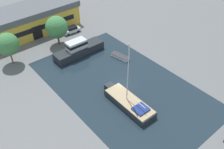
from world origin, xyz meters
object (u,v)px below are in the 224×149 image
object	(u,v)px
quay_tree_by_water	(7,44)
parked_car	(72,30)
warehouse_building	(28,20)
quay_tree_near_building	(57,27)
sailboat_moored	(129,102)
motor_cruiser	(78,50)
small_dinghy	(120,57)

from	to	relation	value
quay_tree_by_water	parked_car	size ratio (longest dim) A/B	1.52
warehouse_building	quay_tree_near_building	size ratio (longest dim) A/B	3.68
quay_tree_by_water	parked_car	world-z (taller)	quay_tree_by_water
quay_tree_by_water	sailboat_moored	distance (m)	26.64
quay_tree_by_water	sailboat_moored	xyz separation A→B (m)	(10.14, -24.32, -3.94)
quay_tree_near_building	motor_cruiser	distance (m)	7.31
warehouse_building	motor_cruiser	distance (m)	16.79
parked_car	sailboat_moored	xyz separation A→B (m)	(-6.24, -27.45, -0.11)
small_dinghy	quay_tree_near_building	bearing A→B (deg)	107.40
quay_tree_by_water	motor_cruiser	bearing A→B (deg)	-26.67
parked_car	warehouse_building	bearing A→B (deg)	50.16
quay_tree_near_building	motor_cruiser	bearing A→B (deg)	-80.84
sailboat_moored	small_dinghy	distance (m)	14.15
small_dinghy	sailboat_moored	bearing A→B (deg)	-136.55
quay_tree_near_building	quay_tree_by_water	xyz separation A→B (m)	(-11.20, -0.41, 0.29)
warehouse_building	sailboat_moored	distance (m)	34.56
quay_tree_by_water	quay_tree_near_building	bearing A→B (deg)	2.11
motor_cruiser	sailboat_moored	bearing A→B (deg)	173.14
warehouse_building	quay_tree_by_water	bearing A→B (deg)	-131.52
sailboat_moored	small_dinghy	size ratio (longest dim) A/B	2.71
warehouse_building	sailboat_moored	bearing A→B (deg)	-88.65
quay_tree_by_water	sailboat_moored	bearing A→B (deg)	-67.37
quay_tree_by_water	parked_car	bearing A→B (deg)	10.82
quay_tree_by_water	parked_car	distance (m)	17.11
quay_tree_near_building	parked_car	size ratio (longest dim) A/B	1.51
warehouse_building	parked_car	size ratio (longest dim) A/B	5.55
motor_cruiser	small_dinghy	xyz separation A→B (m)	(6.10, -6.65, -0.98)
quay_tree_by_water	sailboat_moored	size ratio (longest dim) A/B	0.57
quay_tree_by_water	small_dinghy	bearing A→B (deg)	-34.90
quay_tree_near_building	small_dinghy	distance (m)	15.55
parked_car	sailboat_moored	bearing A→B (deg)	169.24
small_dinghy	warehouse_building	bearing A→B (deg)	102.06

